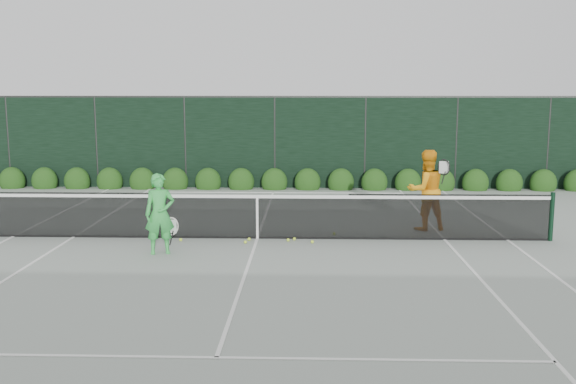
{
  "coord_description": "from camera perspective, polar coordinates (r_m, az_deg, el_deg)",
  "views": [
    {
      "loc": [
        1.11,
        -13.81,
        3.25
      ],
      "look_at": [
        0.67,
        0.3,
        1.0
      ],
      "focal_mm": 40.0,
      "sensor_mm": 36.0,
      "label": 1
    }
  ],
  "objects": [
    {
      "name": "tennis_net",
      "position": [
        14.12,
        -2.85,
        -2.06
      ],
      "size": [
        12.9,
        0.1,
        1.07
      ],
      "color": "black",
      "rests_on": "ground"
    },
    {
      "name": "tennis_balls",
      "position": [
        14.01,
        -1.4,
        -4.22
      ],
      "size": [
        3.43,
        0.93,
        0.07
      ],
      "color": "#CFF436",
      "rests_on": "ground"
    },
    {
      "name": "court_lines",
      "position": [
        14.23,
        -2.73,
        -4.13
      ],
      "size": [
        11.03,
        23.83,
        0.01
      ],
      "color": "white",
      "rests_on": "ground"
    },
    {
      "name": "player_man",
      "position": [
        15.28,
        12.18,
        0.17
      ],
      "size": [
        1.07,
        0.93,
        1.89
      ],
      "rotation": [
        0.0,
        0.0,
        3.41
      ],
      "color": "#FFA415",
      "rests_on": "ground"
    },
    {
      "name": "windscreen_fence",
      "position": [
        11.29,
        -3.87,
        0.19
      ],
      "size": [
        32.0,
        21.07,
        3.06
      ],
      "color": "black",
      "rests_on": "ground"
    },
    {
      "name": "hedge_row",
      "position": [
        21.2,
        -1.22,
        0.88
      ],
      "size": [
        31.66,
        0.65,
        0.94
      ],
      "color": "#15360E",
      "rests_on": "ground"
    },
    {
      "name": "ground",
      "position": [
        14.23,
        -2.73,
        -4.16
      ],
      "size": [
        80.0,
        80.0,
        0.0
      ],
      "primitive_type": "plane",
      "color": "gray",
      "rests_on": "ground"
    },
    {
      "name": "player_woman",
      "position": [
        13.04,
        -11.32,
        -1.92
      ],
      "size": [
        0.68,
        0.54,
        1.62
      ],
      "rotation": [
        0.0,
        0.0,
        0.28
      ],
      "color": "green",
      "rests_on": "ground"
    }
  ]
}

